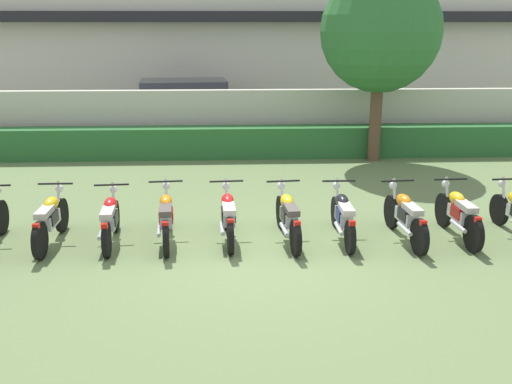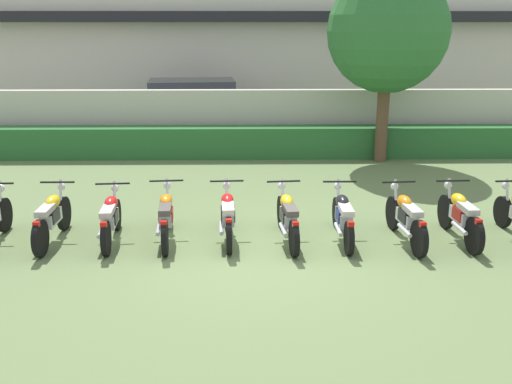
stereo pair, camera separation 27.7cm
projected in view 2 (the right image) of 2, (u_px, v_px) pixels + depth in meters
ground at (257, 255)px, 9.41m from camera, size 60.00×60.00×0.00m
building at (250, 23)px, 22.72m from camera, size 23.99×6.50×7.27m
compound_wall at (252, 121)px, 16.61m from camera, size 22.79×0.30×1.81m
hedge_row at (252, 142)px, 16.08m from camera, size 18.24×0.70×0.86m
parked_car at (197, 110)px, 18.58m from camera, size 4.65×2.42×1.89m
tree_near_inspector at (388, 32)px, 14.79m from camera, size 3.15×3.15×5.01m
motorcycle_in_row_1 at (52, 217)px, 9.83m from camera, size 0.60×1.88×0.97m
motorcycle_in_row_2 at (111, 218)px, 9.84m from camera, size 0.60×1.79×0.94m
motorcycle_in_row_3 at (166, 216)px, 9.91m from camera, size 0.60×1.95×0.96m
motorcycle_in_row_4 at (228, 215)px, 9.93m from camera, size 0.60×1.84×0.96m
motorcycle_in_row_5 at (288, 217)px, 9.88m from camera, size 0.60×1.94×0.96m
motorcycle_in_row_6 at (343, 216)px, 9.93m from camera, size 0.60×1.89×0.94m
motorcycle_in_row_7 at (406, 217)px, 9.83m from camera, size 0.60×1.93×0.97m
motorcycle_in_row_8 at (460, 216)px, 9.90m from camera, size 0.60×1.88×0.97m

